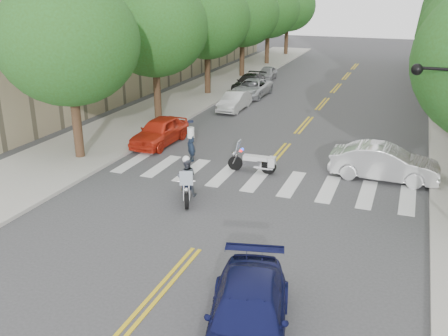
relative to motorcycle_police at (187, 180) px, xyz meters
The scene contains 18 objects.
ground 4.09m from the motorcycle_police, 60.94° to the right, with size 140.00×140.00×0.00m, color #38383A.
sidewalk_left 19.99m from the motorcycle_police, 112.21° to the left, with size 5.00×60.00×0.15m, color #9E9991.
tree_l_0 8.70m from the motorcycle_police, 159.98° to the left, with size 6.40×6.40×8.45m.
tree_l_1 13.40m from the motorcycle_police, 123.14° to the left, with size 6.40×6.40×8.45m.
tree_l_2 20.29m from the motorcycle_police, 110.33° to the left, with size 6.40×6.40×8.45m.
tree_l_3 27.78m from the motorcycle_police, 104.50° to the left, with size 6.40×6.40×8.45m.
tree_l_4 35.49m from the motorcycle_police, 101.24° to the left, with size 6.40×6.40×8.45m.
tree_l_5 43.31m from the motorcycle_police, 99.16° to the left, with size 6.40×6.40×8.45m.
motorcycle_police is the anchor object (origin of this frame).
motorcycle_parked 4.15m from the motorcycle_police, 66.49° to the left, with size 2.22×0.54×1.43m.
officer_standing 4.57m from the motorcycle_police, 112.37° to the left, with size 0.58×0.38×1.59m, color #162032.
convertible 8.63m from the motorcycle_police, 35.36° to the left, with size 1.59×4.57×1.51m, color silver.
sedan_blue 8.55m from the motorcycle_police, 55.48° to the right, with size 1.91×4.70×1.36m, color #101446.
parked_car_a 7.41m from the motorcycle_police, 125.98° to the left, with size 1.68×4.18×1.43m, color red.
parked_car_b 14.86m from the motorcycle_police, 102.65° to the left, with size 1.29×3.69×1.22m, color #B9B9B9.
parked_car_c 19.33m from the motorcycle_police, 100.33° to the left, with size 2.10×4.56×1.27m, color #AFB1B7.
parked_car_d 21.44m from the motorcycle_police, 101.71° to the left, with size 1.78×4.37×1.27m, color black.
parked_car_e 26.39m from the motorcycle_police, 99.49° to the left, with size 1.38×3.42×1.17m, color #96969B.
Camera 1 is at (5.86, -12.84, 8.01)m, focal length 40.00 mm.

